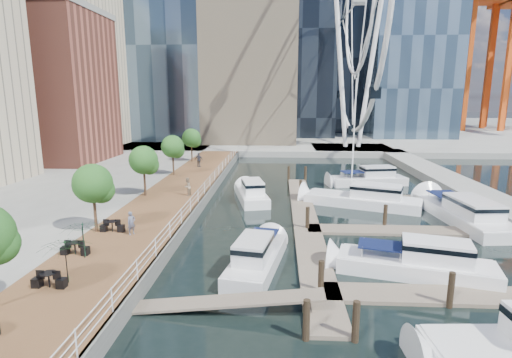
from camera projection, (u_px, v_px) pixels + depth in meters
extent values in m
plane|color=black|center=(263.00, 275.00, 22.48)|extent=(520.00, 520.00, 0.00)
cube|color=brown|center=(174.00, 198.00, 37.56)|extent=(6.00, 60.00, 1.00)
cube|color=#595954|center=(206.00, 199.00, 37.39)|extent=(0.25, 60.00, 1.00)
cube|color=gray|center=(277.00, 128.00, 122.13)|extent=(200.00, 114.00, 1.00)
cube|color=gray|center=(466.00, 190.00, 40.81)|extent=(4.00, 60.00, 1.00)
cube|color=gray|center=(352.00, 150.00, 72.44)|extent=(14.00, 12.00, 1.00)
cube|color=#6D6051|center=(305.00, 221.00, 32.07)|extent=(2.00, 32.00, 0.20)
cube|color=#6D6051|center=(441.00, 295.00, 20.00)|extent=(12.00, 2.00, 0.20)
cube|color=#6D6051|center=(388.00, 230.00, 29.78)|extent=(12.00, 2.00, 0.20)
cube|color=#6D6051|center=(361.00, 197.00, 39.56)|extent=(12.00, 2.00, 0.20)
cube|color=brown|center=(57.00, 89.00, 55.21)|extent=(12.00, 14.00, 20.00)
cube|color=#BCAD8E|center=(71.00, 67.00, 70.39)|extent=(14.00, 16.00, 28.00)
cylinder|color=white|center=(341.00, 73.00, 69.87)|extent=(0.80, 0.80, 26.00)
cylinder|color=white|center=(370.00, 73.00, 69.59)|extent=(0.80, 0.80, 26.00)
torus|color=white|center=(359.00, 0.00, 67.31)|extent=(0.70, 44.70, 44.70)
cylinder|color=#3F2B1C|center=(95.00, 214.00, 26.59)|extent=(0.20, 0.20, 2.40)
sphere|color=#265B1E|center=(93.00, 183.00, 26.17)|extent=(2.60, 2.60, 2.60)
cylinder|color=#3F2B1C|center=(145.00, 183.00, 36.37)|extent=(0.20, 0.20, 2.40)
sphere|color=#265B1E|center=(143.00, 160.00, 35.95)|extent=(2.60, 2.60, 2.60)
cylinder|color=#3F2B1C|center=(173.00, 165.00, 46.15)|extent=(0.20, 0.20, 2.40)
sphere|color=#265B1E|center=(173.00, 147.00, 45.73)|extent=(2.60, 2.60, 2.60)
cylinder|color=#3F2B1C|center=(192.00, 153.00, 55.93)|extent=(0.20, 0.20, 2.40)
sphere|color=#265B1E|center=(191.00, 138.00, 55.51)|extent=(2.60, 2.60, 2.60)
imported|color=#50566B|center=(131.00, 223.00, 26.10)|extent=(0.64, 0.67, 1.55)
imported|color=gray|center=(187.00, 187.00, 36.44)|extent=(0.81, 0.94, 1.67)
imported|color=#2F313B|center=(199.00, 160.00, 51.35)|extent=(1.19, 0.76, 1.89)
imported|color=#0E3315|center=(66.00, 261.00, 19.18)|extent=(3.11, 3.13, 2.20)
imported|color=#0E3621|center=(83.00, 240.00, 22.22)|extent=(2.52, 2.56, 2.08)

